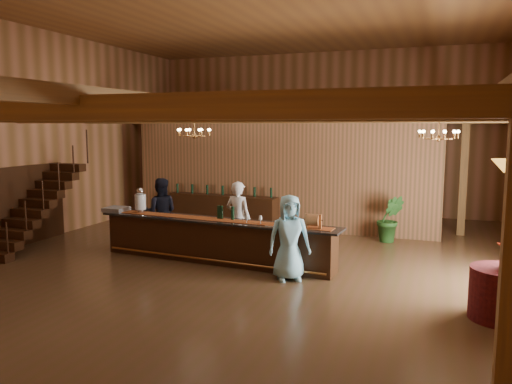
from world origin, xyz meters
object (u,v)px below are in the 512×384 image
(backbar_shelf, at_px, (223,211))
(round_table, at_px, (501,294))
(raffle_drum, at_px, (313,220))
(pendant_lamp, at_px, (510,166))
(tasting_bar, at_px, (215,240))
(bartender, at_px, (238,218))
(chandelier_right, at_px, (439,134))
(guest, at_px, (289,238))
(floor_plant, at_px, (390,219))
(chandelier_left, at_px, (194,132))
(beverage_dispenser, at_px, (140,201))
(staff_second, at_px, (161,212))

(backbar_shelf, xyz_separation_m, round_table, (6.98, -5.08, -0.07))
(raffle_drum, xyz_separation_m, pendant_lamp, (3.31, -1.30, 1.28))
(tasting_bar, distance_m, bartender, 0.84)
(tasting_bar, height_order, chandelier_right, chandelier_right)
(raffle_drum, distance_m, backbar_shelf, 5.31)
(tasting_bar, bearing_deg, raffle_drum, -1.11)
(guest, bearing_deg, bartender, 112.27)
(tasting_bar, bearing_deg, floor_plant, 47.74)
(round_table, relative_size, floor_plant, 0.77)
(raffle_drum, bearing_deg, chandelier_left, 162.14)
(raffle_drum, distance_m, pendant_lamp, 3.78)
(chandelier_left, distance_m, bartender, 2.30)
(guest, bearing_deg, pendant_lamp, -40.00)
(beverage_dispenser, distance_m, pendant_lamp, 7.89)
(backbar_shelf, relative_size, chandelier_right, 4.29)
(beverage_dispenser, relative_size, raffle_drum, 1.76)
(raffle_drum, bearing_deg, round_table, -21.38)
(tasting_bar, xyz_separation_m, chandelier_left, (-0.89, 0.81, 2.37))
(tasting_bar, height_order, guest, guest)
(raffle_drum, relative_size, staff_second, 0.20)
(tasting_bar, height_order, beverage_dispenser, beverage_dispenser)
(chandelier_left, bearing_deg, beverage_dispenser, -151.99)
(pendant_lamp, relative_size, bartender, 0.52)
(pendant_lamp, bearing_deg, chandelier_left, 160.32)
(raffle_drum, xyz_separation_m, bartender, (-2.00, 0.91, -0.26))
(backbar_shelf, bearing_deg, raffle_drum, -40.91)
(raffle_drum, relative_size, chandelier_right, 0.42)
(backbar_shelf, height_order, chandelier_left, chandelier_left)
(round_table, bearing_deg, staff_second, 162.42)
(pendant_lamp, bearing_deg, floor_plant, 113.91)
(backbar_shelf, distance_m, bartender, 3.35)
(tasting_bar, bearing_deg, backbar_shelf, 115.75)
(beverage_dispenser, height_order, chandelier_left, chandelier_left)
(round_table, distance_m, staff_second, 7.85)
(backbar_shelf, xyz_separation_m, bartender, (1.67, -2.87, 0.39))
(backbar_shelf, distance_m, staff_second, 2.78)
(chandelier_right, bearing_deg, round_table, -70.66)
(chandelier_left, bearing_deg, staff_second, 176.99)
(chandelier_left, xyz_separation_m, floor_plant, (4.34, 2.47, -2.24))
(staff_second, distance_m, guest, 4.10)
(bartender, bearing_deg, backbar_shelf, -50.51)
(beverage_dispenser, distance_m, round_table, 7.84)
(raffle_drum, bearing_deg, floor_plant, 71.15)
(backbar_shelf, xyz_separation_m, chandelier_left, (0.52, -2.77, 2.37))
(raffle_drum, relative_size, backbar_shelf, 0.10)
(round_table, relative_size, chandelier_left, 1.18)
(beverage_dispenser, xyz_separation_m, staff_second, (0.14, 0.66, -0.38))
(pendant_lamp, distance_m, staff_second, 7.98)
(staff_second, bearing_deg, pendant_lamp, 139.89)
(chandelier_left, xyz_separation_m, bartender, (1.16, -0.11, -1.98))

